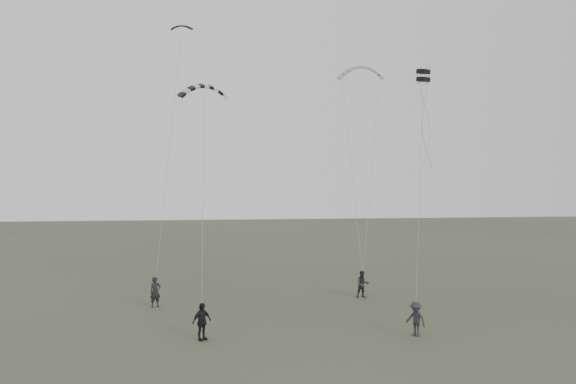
{
  "coord_description": "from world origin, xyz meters",
  "views": [
    {
      "loc": [
        -2.46,
        -28.08,
        8.22
      ],
      "look_at": [
        1.24,
        6.18,
        7.01
      ],
      "focal_mm": 35.0,
      "sensor_mm": 36.0,
      "label": 1
    }
  ],
  "objects": [
    {
      "name": "flyer_right",
      "position": [
        6.33,
        7.69,
        0.88
      ],
      "size": [
        0.9,
        0.73,
        1.77
      ],
      "primitive_type": "imported",
      "rotation": [
        0.0,
        0.0,
        0.07
      ],
      "color": "#242429",
      "rests_on": "ground"
    },
    {
      "name": "kite_box",
      "position": [
        8.71,
        3.18,
        13.77
      ],
      "size": [
        0.84,
        0.86,
        0.75
      ],
      "primitive_type": null,
      "rotation": [
        0.11,
        0.0,
        0.6
      ],
      "color": "black",
      "rests_on": "flyer_far"
    },
    {
      "name": "flyer_left",
      "position": [
        -6.86,
        6.53,
        0.92
      ],
      "size": [
        0.8,
        0.69,
        1.85
      ],
      "primitive_type": "imported",
      "rotation": [
        0.0,
        0.0,
        0.46
      ],
      "color": "black",
      "rests_on": "ground"
    },
    {
      "name": "ground",
      "position": [
        0.0,
        0.0,
        0.0
      ],
      "size": [
        140.0,
        140.0,
        0.0
      ],
      "primitive_type": "plane",
      "color": "#3C432F",
      "rests_on": "ground"
    },
    {
      "name": "kite_pale_large",
      "position": [
        8.09,
        15.77,
        16.58
      ],
      "size": [
        3.78,
        1.61,
        1.71
      ],
      "primitive_type": null,
      "rotation": [
        0.31,
        0.0,
        -0.1
      ],
      "color": "#A2A4A8",
      "rests_on": "flyer_right"
    },
    {
      "name": "kite_striped",
      "position": [
        -3.79,
        4.43,
        13.16
      ],
      "size": [
        2.95,
        1.63,
        1.28
      ],
      "primitive_type": null,
      "rotation": [
        0.32,
        0.0,
        0.23
      ],
      "color": "black",
      "rests_on": "flyer_center"
    },
    {
      "name": "flyer_center",
      "position": [
        -3.74,
        -0.61,
        0.92
      ],
      "size": [
        1.12,
        1.03,
        1.84
      ],
      "primitive_type": "imported",
      "rotation": [
        0.0,
        0.0,
        0.69
      ],
      "color": "black",
      "rests_on": "ground"
    },
    {
      "name": "kite_dark_small",
      "position": [
        -5.73,
        13.48,
        18.82
      ],
      "size": [
        1.65,
        0.87,
        0.62
      ],
      "primitive_type": null,
      "rotation": [
        0.26,
        0.0,
        -0.19
      ],
      "color": "black",
      "rests_on": "flyer_left"
    },
    {
      "name": "flyer_far",
      "position": [
        6.92,
        -1.03,
        0.86
      ],
      "size": [
        1.17,
        1.28,
        1.73
      ],
      "primitive_type": "imported",
      "rotation": [
        0.0,
        0.0,
        -0.96
      ],
      "color": "#28282D",
      "rests_on": "ground"
    }
  ]
}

